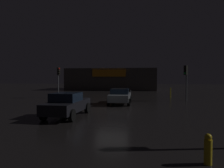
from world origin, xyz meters
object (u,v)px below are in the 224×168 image
object	(u,v)px
traffic_signal_opposite	(186,75)
fire_hydrant	(208,149)
car_far	(67,104)
car_near	(120,96)
traffic_signal_cross_right	(59,75)
store_building	(112,79)

from	to	relation	value
traffic_signal_opposite	fire_hydrant	bearing A→B (deg)	-100.77
traffic_signal_opposite	car_far	bearing A→B (deg)	-133.81
car_near	car_far	xyz separation A→B (m)	(-2.78, -6.44, 0.04)
traffic_signal_cross_right	fire_hydrant	bearing A→B (deg)	-56.42
car_near	fire_hydrant	bearing A→B (deg)	-74.11
car_far	traffic_signal_opposite	bearing A→B (deg)	46.19
traffic_signal_opposite	fire_hydrant	xyz separation A→B (m)	(-3.05, -16.03, -2.28)
traffic_signal_opposite	car_near	distance (m)	7.72
car_far	fire_hydrant	bearing A→B (deg)	-44.23
store_building	traffic_signal_opposite	size ratio (longest dim) A/B	4.70
traffic_signal_opposite	traffic_signal_cross_right	xyz separation A→B (m)	(-14.49, 1.21, 0.09)
store_building	traffic_signal_opposite	xyz separation A→B (m)	(10.32, -19.37, 0.60)
store_building	car_near	distance (m)	23.09
store_building	traffic_signal_opposite	distance (m)	21.95
store_building	traffic_signal_opposite	bearing A→B (deg)	-61.96
traffic_signal_opposite	car_near	world-z (taller)	traffic_signal_opposite
store_building	fire_hydrant	xyz separation A→B (m)	(7.27, -35.39, -1.68)
fire_hydrant	store_building	bearing A→B (deg)	101.60
traffic_signal_opposite	car_near	bearing A→B (deg)	-153.04
store_building	car_far	distance (m)	29.23
traffic_signal_opposite	car_near	xyz separation A→B (m)	(-6.65, -3.38, -1.98)
traffic_signal_cross_right	fire_hydrant	world-z (taller)	traffic_signal_cross_right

